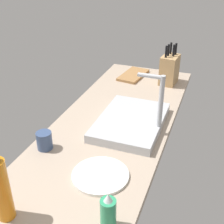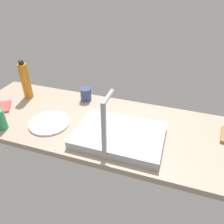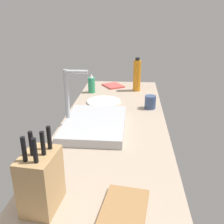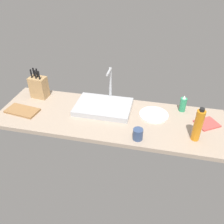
% 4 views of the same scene
% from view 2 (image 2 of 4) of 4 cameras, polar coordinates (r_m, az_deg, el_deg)
% --- Properties ---
extents(countertop_slab, '(1.86, 0.60, 0.04)m').
position_cam_2_polar(countertop_slab, '(1.28, -0.20, -4.14)').
color(countertop_slab, tan).
rests_on(countertop_slab, ground).
extents(sink_basin, '(0.47, 0.33, 0.05)m').
position_cam_2_polar(sink_basin, '(1.16, 1.88, -6.14)').
color(sink_basin, '#B7BABF').
rests_on(sink_basin, countertop_slab).
extents(faucet, '(0.06, 0.13, 0.32)m').
position_cam_2_polar(faucet, '(0.96, -2.03, -3.81)').
color(faucet, '#B7BABF').
rests_on(faucet, countertop_slab).
extents(soap_bottle, '(0.06, 0.06, 0.15)m').
position_cam_2_polar(soap_bottle, '(1.36, -27.36, -1.66)').
color(soap_bottle, '#2D9966').
rests_on(soap_bottle, countertop_slab).
extents(water_bottle, '(0.06, 0.06, 0.27)m').
position_cam_2_polar(water_bottle, '(1.60, -21.89, 7.69)').
color(water_bottle, orange).
rests_on(water_bottle, countertop_slab).
extents(dinner_plate, '(0.24, 0.24, 0.01)m').
position_cam_2_polar(dinner_plate, '(1.33, -16.16, -2.71)').
color(dinner_plate, white).
rests_on(dinner_plate, countertop_slab).
extents(coffee_mug, '(0.07, 0.07, 0.09)m').
position_cam_2_polar(coffee_mug, '(1.50, -6.93, 4.67)').
color(coffee_mug, '#384C75').
rests_on(coffee_mug, countertop_slab).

